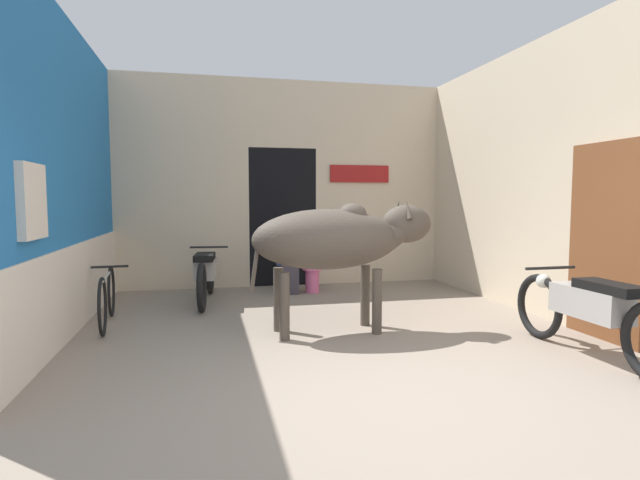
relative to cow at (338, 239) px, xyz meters
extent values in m
plane|color=gray|center=(-0.10, -1.81, -1.05)|extent=(30.00, 30.00, 0.00)
cube|color=#236BAD|center=(-2.98, 0.67, 0.71)|extent=(0.18, 4.97, 3.52)
cube|color=silver|center=(-2.88, 0.67, -0.56)|extent=(0.03, 4.97, 0.99)
cube|color=silver|center=(-2.86, -0.72, 0.43)|extent=(0.08, 0.56, 0.64)
cube|color=beige|center=(-0.10, 3.25, 1.89)|extent=(5.59, 0.18, 1.15)
cube|color=beige|center=(-1.81, 3.25, 0.13)|extent=(2.18, 0.18, 2.37)
cube|color=beige|center=(1.57, 3.25, 0.13)|extent=(2.25, 0.18, 2.37)
cube|color=black|center=(-0.14, 3.61, 0.13)|extent=(1.16, 0.90, 2.37)
cube|color=maroon|center=(1.23, 3.14, 0.89)|extent=(1.08, 0.03, 0.30)
cube|color=beige|center=(2.79, 0.67, 0.71)|extent=(0.18, 4.97, 3.52)
cube|color=brown|center=(2.68, -0.92, 0.00)|extent=(0.05, 1.00, 2.10)
ellipsoid|color=#4C4238|center=(-0.13, 0.00, 0.00)|extent=(1.70, 0.75, 0.67)
ellipsoid|color=#4C4238|center=(0.17, 0.00, 0.28)|extent=(0.33, 0.29, 0.25)
cylinder|color=#4C4238|center=(0.65, 0.02, 0.05)|extent=(0.45, 0.33, 0.44)
ellipsoid|color=#4C4238|center=(0.82, 0.02, 0.16)|extent=(0.60, 0.39, 0.44)
cylinder|color=#4C4238|center=(-0.92, -0.02, -0.23)|extent=(0.14, 0.05, 0.65)
cylinder|color=#4C4238|center=(0.39, 0.20, -0.69)|extent=(0.11, 0.11, 0.73)
cylinder|color=#4C4238|center=(0.40, -0.18, -0.69)|extent=(0.11, 0.11, 0.73)
cylinder|color=#4C4238|center=(-0.65, 0.18, -0.69)|extent=(0.11, 0.11, 0.73)
cylinder|color=#4C4238|center=(-0.64, -0.21, -0.69)|extent=(0.11, 0.11, 0.73)
cone|color=#473D33|center=(0.77, 0.17, 0.32)|extent=(0.07, 0.16, 0.23)
cone|color=#473D33|center=(0.78, -0.13, 0.32)|extent=(0.07, 0.16, 0.23)
torus|color=black|center=(2.04, -0.74, -0.70)|extent=(0.09, 0.70, 0.69)
cube|color=#9E9993|center=(2.05, -1.45, -0.52)|extent=(0.29, 0.79, 0.28)
cube|color=black|center=(2.05, -1.67, -0.34)|extent=(0.27, 0.63, 0.09)
cylinder|color=black|center=(2.05, -0.89, -0.27)|extent=(0.58, 0.04, 0.03)
sphere|color=silver|center=(2.04, -0.79, -0.42)|extent=(0.15, 0.15, 0.15)
torus|color=black|center=(-1.50, 1.34, -0.72)|extent=(0.14, 0.66, 0.66)
torus|color=black|center=(-1.38, 2.67, -0.72)|extent=(0.14, 0.66, 0.66)
cube|color=#9E9993|center=(-1.44, 2.00, -0.55)|extent=(0.35, 0.75, 0.28)
cube|color=black|center=(-1.46, 1.81, -0.37)|extent=(0.31, 0.61, 0.09)
cylinder|color=black|center=(-1.40, 2.52, -0.30)|extent=(0.58, 0.09, 0.03)
sphere|color=silver|center=(-1.39, 2.61, -0.45)|extent=(0.15, 0.15, 0.15)
torus|color=black|center=(-2.55, 0.40, -0.73)|extent=(0.09, 0.65, 0.65)
torus|color=black|center=(-2.63, 1.39, -0.73)|extent=(0.09, 0.65, 0.65)
cylinder|color=#B7B2A8|center=(-2.59, 0.90, -0.47)|extent=(0.09, 0.81, 0.03)
cylinder|color=black|center=(-2.63, 1.30, -0.40)|extent=(0.44, 0.07, 0.03)
cube|color=#3D3842|center=(-0.16, 2.32, -0.85)|extent=(0.26, 0.14, 0.40)
cube|color=#3D3842|center=(-0.16, 2.41, -0.60)|extent=(0.26, 0.32, 0.11)
cube|color=navy|center=(-0.16, 2.48, -0.35)|extent=(0.38, 0.20, 0.51)
sphere|color=tan|center=(-0.16, 2.48, 0.01)|extent=(0.20, 0.20, 0.20)
cylinder|color=#DB6093|center=(0.22, 2.40, -0.87)|extent=(0.22, 0.22, 0.36)
cylinder|color=#DB6093|center=(0.22, 2.40, -0.67)|extent=(0.32, 0.32, 0.04)
camera|label=1|loc=(-1.44, -5.36, 0.44)|focal=28.00mm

